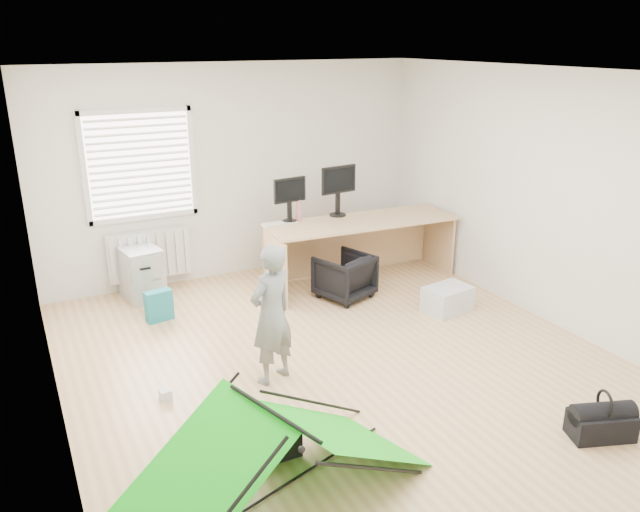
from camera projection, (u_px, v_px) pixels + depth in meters
name	position (u px, v px, depth m)	size (l,w,h in m)	color
ground	(339.00, 360.00, 6.08)	(5.50, 5.50, 0.00)	tan
back_wall	(236.00, 172.00, 7.94)	(5.00, 0.02, 2.70)	silver
window	(140.00, 165.00, 7.33)	(1.20, 0.06, 1.20)	silver
radiator	(149.00, 254.00, 7.66)	(1.00, 0.12, 0.60)	silver
desk	(361.00, 251.00, 7.90)	(2.41, 0.77, 0.82)	tan
filing_cabinet	(141.00, 273.00, 7.43)	(0.41, 0.54, 0.63)	#AEB2B4
monitor_left	(289.00, 206.00, 7.61)	(0.43, 0.09, 0.41)	black
monitor_right	(338.00, 198.00, 7.89)	(0.49, 0.11, 0.47)	black
keyboard	(280.00, 223.00, 7.59)	(0.44, 0.15, 0.02)	beige
thermos	(299.00, 210.00, 7.70)	(0.08, 0.08, 0.27)	#B3646D
office_chair	(344.00, 276.00, 7.46)	(0.58, 0.60, 0.54)	black
person	(271.00, 314.00, 5.53)	(0.48, 0.31, 1.30)	slate
kite	(274.00, 454.00, 4.20)	(2.09, 0.91, 0.65)	#12C415
storage_crate	(448.00, 299.00, 7.13)	(0.52, 0.36, 0.29)	silver
tote_bag	(159.00, 306.00, 6.88)	(0.29, 0.13, 0.35)	#1D7783
laptop_bag	(276.00, 443.00, 4.61)	(0.38, 0.11, 0.29)	black
white_box	(165.00, 395.00, 5.40)	(0.09, 0.09, 0.09)	silver
duffel_bag	(601.00, 425.00, 4.88)	(0.49, 0.25, 0.21)	black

